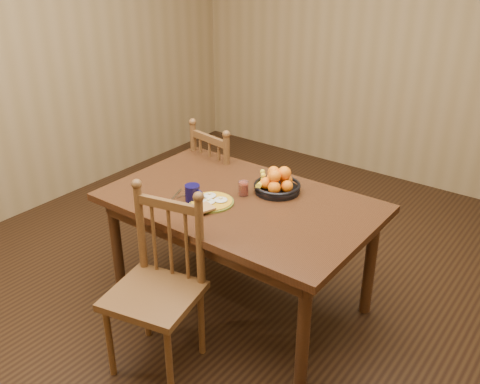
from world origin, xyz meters
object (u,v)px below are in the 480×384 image
Objects in this scene: dining_table at (240,212)px; coffee_mug at (193,193)px; fruit_bowl at (277,183)px; breakfast_plate at (211,202)px; chair_far at (225,186)px; chair_near at (158,288)px.

coffee_mug is (-0.21, -0.18, 0.14)m from dining_table.
breakfast_plate is at bearing -120.35° from fruit_bowl.
chair_far is 0.97× the size of chair_near.
fruit_bowl reaches higher than dining_table.
dining_table is 0.20m from breakfast_plate.
chair_far is 3.20× the size of breakfast_plate.
chair_near reaches higher than dining_table.
chair_far is at bearing 122.82° from breakfast_plate.
chair_near is at bearing -93.39° from dining_table.
chair_far is at bearing 114.94° from coffee_mug.
coffee_mug is at bearing -162.06° from breakfast_plate.
chair_near is at bearing -70.96° from coffee_mug.
dining_table is 4.94× the size of fruit_bowl.
breakfast_plate is at bearing 132.06° from chair_far.
dining_table is at bearing -116.66° from fruit_bowl.
breakfast_plate is 0.43m from fruit_bowl.
chair_far reaches higher than fruit_bowl.
chair_far reaches higher than dining_table.
fruit_bowl is at bearing 162.66° from chair_far.
breakfast_plate is 2.26× the size of coffee_mug.
fruit_bowl is at bearing 51.13° from coffee_mug.
coffee_mug is (0.34, -0.74, 0.33)m from chair_far.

